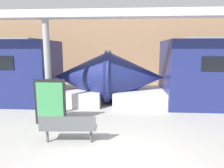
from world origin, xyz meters
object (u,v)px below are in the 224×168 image
(bench_near, at_px, (68,127))
(trash_bin, at_px, (46,108))
(poster_board, at_px, (50,102))
(support_column_near, at_px, (48,69))

(bench_near, relative_size, trash_bin, 1.60)
(trash_bin, bearing_deg, poster_board, -48.30)
(bench_near, relative_size, poster_board, 0.98)
(bench_near, height_order, trash_bin, trash_bin)
(bench_near, relative_size, support_column_near, 0.42)
(poster_board, xyz_separation_m, support_column_near, (-0.38, 0.91, 1.08))
(poster_board, bearing_deg, support_column_near, 112.86)
(bench_near, distance_m, trash_bin, 2.24)
(bench_near, bearing_deg, trash_bin, 123.63)
(trash_bin, bearing_deg, support_column_near, 98.32)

